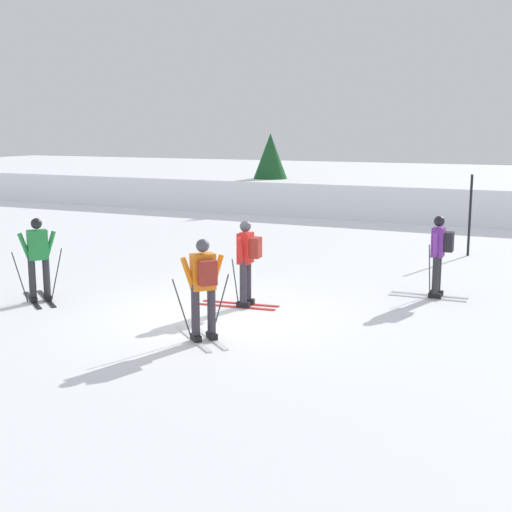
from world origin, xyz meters
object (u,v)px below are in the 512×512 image
Objects in this scene: skier_purple at (439,252)px; skier_orange at (204,285)px; trail_marker_pole at (470,215)px; conifer_far_left at (270,163)px; skier_red at (247,259)px; skier_green at (38,257)px.

skier_purple is 5.52m from skier_orange.
conifer_far_left is (-9.51, 7.83, 0.89)m from trail_marker_pole.
skier_purple is 16.34m from conifer_far_left.
conifer_far_left is at bearing 126.44° from skier_purple.
skier_green is (-3.97, -1.43, -0.04)m from skier_red.
skier_red is 4.02m from skier_purple.
skier_green is 8.16m from skier_purple.
skier_green is 0.76× the size of trail_marker_pole.
conifer_far_left is (-2.45, 16.90, 1.10)m from skier_green.
skier_green is at bearing -160.15° from skier_red.
skier_red is 4.22m from skier_green.
skier_orange is (-2.89, -4.70, -0.00)m from skier_purple.
skier_green and skier_purple have the same top height.
trail_marker_pole is (-0.18, 5.29, 0.17)m from skier_purple.
trail_marker_pole reaches higher than skier_green.
conifer_far_left reaches higher than skier_purple.
trail_marker_pole is (3.09, 7.64, 0.17)m from skier_red.
skier_green is 11.49m from trail_marker_pole.
skier_purple is at bearing -88.09° from trail_marker_pole.
trail_marker_pole is at bearing 52.10° from skier_green.
skier_purple is at bearing 58.37° from skier_orange.
skier_purple is 5.30m from trail_marker_pole.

